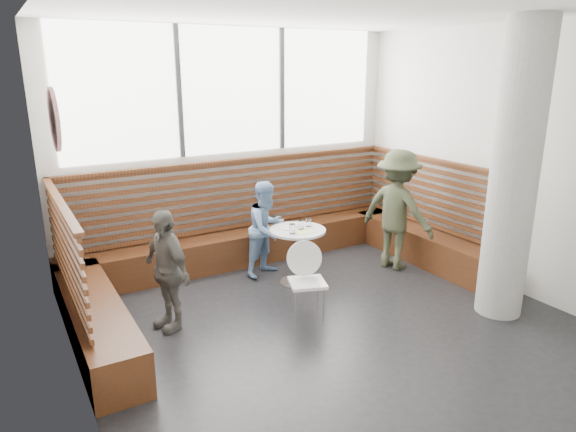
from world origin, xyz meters
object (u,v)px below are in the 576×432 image
concrete_column (514,174)px  adult_man (397,210)px  child_left (167,270)px  child_back (267,229)px  cafe_table (298,245)px  cafe_chair (304,274)px

concrete_column → adult_man: concrete_column is taller
child_left → child_back: bearing=102.0°
adult_man → cafe_table: bearing=65.6°
cafe_table → concrete_column: bearing=-49.1°
concrete_column → child_left: (-3.36, 1.52, -0.95)m
cafe_chair → adult_man: 1.97m
adult_man → concrete_column: bearing=167.4°
concrete_column → child_back: concrete_column is taller
concrete_column → cafe_chair: size_ratio=3.82×
cafe_table → child_left: 1.81m
cafe_table → child_back: (-0.19, 0.47, 0.11)m
concrete_column → cafe_table: (-1.58, 1.82, -1.08)m
concrete_column → child_left: bearing=155.6°
cafe_table → child_back: 0.52m
cafe_table → cafe_chair: (-0.39, -0.79, -0.03)m
cafe_chair → child_back: (0.20, 1.26, 0.15)m
cafe_chair → child_back: child_back is taller
cafe_table → child_back: child_back is taller
concrete_column → child_back: (-1.77, 2.30, -0.96)m
cafe_table → child_back: size_ratio=0.57×
child_left → concrete_column: bearing=51.7°
cafe_table → child_left: size_ratio=0.56×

